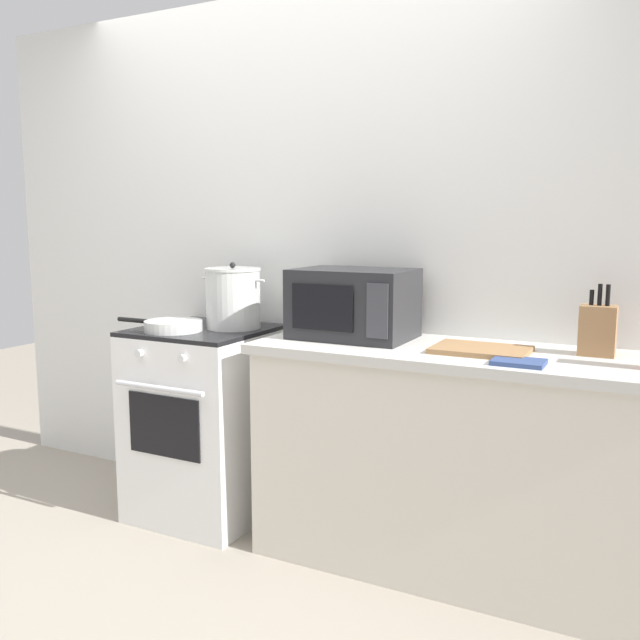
# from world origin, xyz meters

# --- Properties ---
(ground_plane) EXTENTS (10.00, 10.00, 0.00)m
(ground_plane) POSITION_xyz_m (0.00, 0.00, 0.00)
(ground_plane) COLOR #9E9384
(back_wall) EXTENTS (4.40, 0.10, 2.50)m
(back_wall) POSITION_xyz_m (0.30, 0.97, 1.25)
(back_wall) COLOR silver
(back_wall) RESTS_ON ground_plane
(lower_cabinet_right) EXTENTS (1.64, 0.56, 0.88)m
(lower_cabinet_right) POSITION_xyz_m (0.90, 0.62, 0.44)
(lower_cabinet_right) COLOR beige
(lower_cabinet_right) RESTS_ON ground_plane
(countertop_right) EXTENTS (1.70, 0.60, 0.04)m
(countertop_right) POSITION_xyz_m (0.90, 0.62, 0.90)
(countertop_right) COLOR beige
(countertop_right) RESTS_ON lower_cabinet_right
(stove) EXTENTS (0.60, 0.64, 0.92)m
(stove) POSITION_xyz_m (-0.35, 0.60, 0.46)
(stove) COLOR white
(stove) RESTS_ON ground_plane
(stock_pot) EXTENTS (0.35, 0.26, 0.31)m
(stock_pot) POSITION_xyz_m (-0.22, 0.67, 1.06)
(stock_pot) COLOR silver
(stock_pot) RESTS_ON stove
(frying_pan) EXTENTS (0.47, 0.27, 0.05)m
(frying_pan) POSITION_xyz_m (-0.42, 0.46, 0.95)
(frying_pan) COLOR silver
(frying_pan) RESTS_ON stove
(microwave) EXTENTS (0.50, 0.37, 0.30)m
(microwave) POSITION_xyz_m (0.40, 0.68, 1.07)
(microwave) COLOR #232326
(microwave) RESTS_ON countertop_right
(cutting_board) EXTENTS (0.36, 0.26, 0.02)m
(cutting_board) POSITION_xyz_m (0.98, 0.60, 0.93)
(cutting_board) COLOR #997047
(cutting_board) RESTS_ON countertop_right
(knife_block) EXTENTS (0.13, 0.10, 0.27)m
(knife_block) POSITION_xyz_m (1.38, 0.74, 1.02)
(knife_block) COLOR #997047
(knife_block) RESTS_ON countertop_right
(oven_mitt) EXTENTS (0.18, 0.14, 0.02)m
(oven_mitt) POSITION_xyz_m (1.15, 0.44, 0.93)
(oven_mitt) COLOR #33477A
(oven_mitt) RESTS_ON countertop_right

